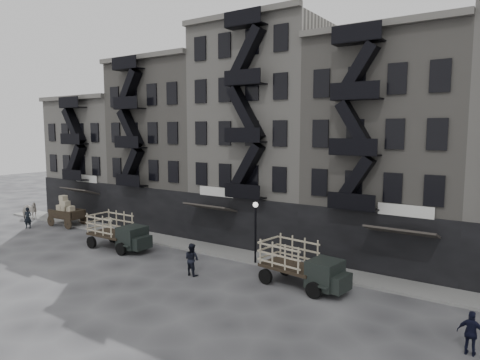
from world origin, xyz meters
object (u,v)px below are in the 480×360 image
Objects in this scene: wagon at (66,208)px; stake_truck_west at (118,229)px; stake_truck_east at (301,262)px; pedestrian_mid at (192,259)px; horse at (29,210)px; policeman at (471,333)px; pedestrian_west at (28,218)px.

wagon is 0.66× the size of stake_truck_west.
stake_truck_east is (15.08, 0.60, -0.03)m from stake_truck_west.
horse is at bearing -4.22° from pedestrian_mid.
stake_truck_west is 2.95× the size of policeman.
stake_truck_east is 2.80× the size of pedestrian_west.
wagon is 0.65× the size of stake_truck_east.
wagon reaches higher than pedestrian_west.
horse is 0.61× the size of wagon.
stake_truck_west is 8.63m from pedestrian_mid.
wagon is 3.41m from pedestrian_west.
policeman is (15.57, -1.04, -0.10)m from pedestrian_mid.
wagon is 1.82× the size of pedestrian_west.
wagon is at bearing 16.82° from pedestrian_west.
stake_truck_east is at bearing -107.31° from horse.
wagon is at bearing -7.74° from pedestrian_mid.
pedestrian_mid is at bearing -38.99° from pedestrian_west.
wagon is 10.72m from stake_truck_west.
wagon is 34.85m from policeman.
stake_truck_east is 27.54m from pedestrian_west.
stake_truck_west reaches higher than pedestrian_mid.
pedestrian_west is 1.07× the size of policeman.
horse is 0.40× the size of stake_truck_west.
stake_truck_west is 24.21m from policeman.
pedestrian_west is at bearing -135.21° from horse.
stake_truck_west is 2.66× the size of pedestrian_mid.
horse is 4.47m from pedestrian_west.
pedestrian_mid is 15.60m from policeman.
wagon is at bearing 166.01° from stake_truck_west.
horse is 16.45m from stake_truck_west.
horse is at bearing -175.26° from stake_truck_east.
horse is 40.63m from policeman.
stake_truck_east is 2.99× the size of policeman.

